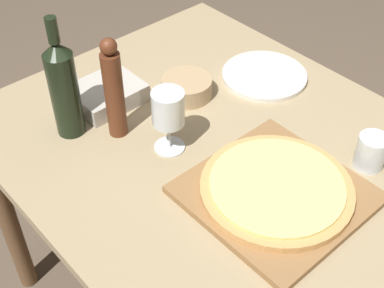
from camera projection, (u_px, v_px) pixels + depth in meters
The scene contains 10 objects.
dining_table at pixel (239, 188), 1.38m from camera, with size 0.96×1.34×0.78m.
cutting_board at pixel (276, 194), 1.22m from camera, with size 0.37×0.37×0.02m.
pizza at pixel (277, 188), 1.20m from camera, with size 0.35×0.35×0.02m.
wine_bottle at pixel (64, 87), 1.31m from camera, with size 0.07×0.07×0.33m.
pepper_mill at pixel (114, 90), 1.30m from camera, with size 0.05×0.05×0.28m.
wine_glass at pixel (168, 110), 1.27m from camera, with size 0.08×0.08×0.17m.
small_bowl at pixel (187, 87), 1.49m from camera, with size 0.14×0.14×0.05m.
drinking_tumbler at pixel (371, 152), 1.27m from camera, with size 0.07×0.07×0.09m.
dinner_plate at pixel (264, 75), 1.57m from camera, with size 0.25×0.25×0.01m.
food_container at pixel (107, 94), 1.47m from camera, with size 0.18×0.15×0.05m.
Camera 1 is at (-0.72, -0.63, 1.69)m, focal length 50.00 mm.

